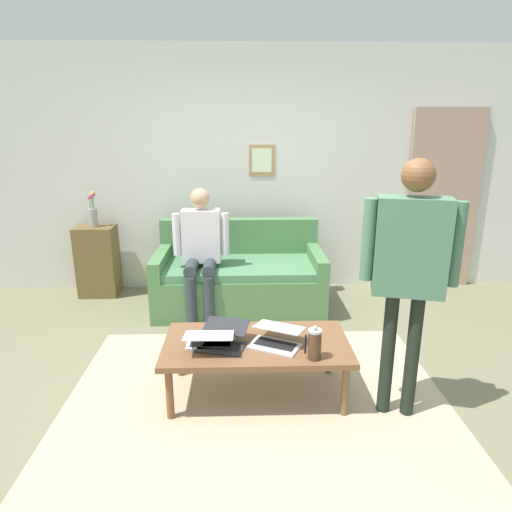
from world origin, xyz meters
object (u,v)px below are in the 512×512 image
laptop_center (276,339)px  laptop_right (210,340)px  couch (239,279)px  laptop_left (223,340)px  person_seated (201,246)px  french_press (315,344)px  person_standing (410,259)px  coffee_table (256,347)px  side_shelf (98,261)px  flower_vase (93,214)px  interior_door (442,201)px

laptop_center → laptop_right: (0.45, 0.00, 0.00)m
couch → laptop_left: couch is taller
laptop_right → person_seated: (0.18, -1.45, 0.27)m
laptop_right → person_seated: bearing=-83.0°
french_press → person_standing: bearing=-179.9°
french_press → person_seated: person_seated is taller
coffee_table → laptop_center: laptop_center is taller
french_press → side_shelf: (2.08, -2.27, -0.12)m
side_shelf → flower_vase: size_ratio=2.04×
interior_door → laptop_right: 3.44m
flower_vase → person_standing: size_ratio=0.23×
french_press → interior_door: bearing=-127.0°
french_press → flower_vase: 3.11m
flower_vase → side_shelf: bearing=15.5°
interior_door → laptop_left: interior_door is taller
person_seated → side_shelf: bearing=-26.9°
couch → laptop_left: (0.10, 1.67, 0.14)m
interior_door → coffee_table: interior_door is taller
interior_door → side_shelf: (3.93, 0.18, -0.63)m
flower_vase → person_standing: 3.48m
french_press → person_seated: bearing=-62.4°
person_standing → person_seated: person_standing is taller
coffee_table → person_seated: (0.50, -1.41, 0.36)m
coffee_table → laptop_center: 0.16m
interior_door → coffee_table: size_ratio=1.59×
laptop_left → person_seated: person_seated is taller
french_press → person_standing: person_standing is taller
couch → person_standing: 2.28m
side_shelf → couch: bearing=166.1°
interior_door → french_press: (1.85, 2.45, -0.51)m
laptop_left → laptop_right: 0.09m
laptop_left → laptop_center: 0.36m
coffee_table → side_shelf: 2.66m
coffee_table → laptop_left: 0.25m
couch → side_shelf: bearing=-13.9°
laptop_right → side_shelf: size_ratio=0.46×
couch → laptop_right: size_ratio=4.74×
flower_vase → person_standing: bearing=139.4°
french_press → laptop_right: bearing=-15.9°
laptop_left → french_press: 0.63m
laptop_center → flower_vase: bearing=-48.2°
couch → interior_door: bearing=-166.1°
couch → person_standing: (-1.05, 1.87, 0.77)m
coffee_table → person_standing: person_standing is taller
couch → person_seated: bearing=31.4°
laptop_right → flower_vase: bearing=-56.0°
flower_vase → person_standing: (-2.64, 2.26, 0.14)m
laptop_right → french_press: bearing=164.1°
laptop_center → side_shelf: side_shelf is taller
side_shelf → flower_vase: (-0.00, -0.00, 0.54)m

